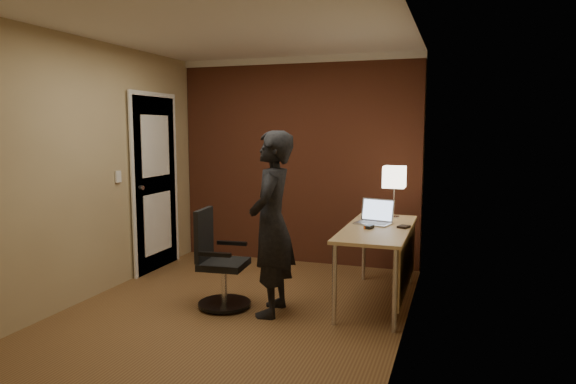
# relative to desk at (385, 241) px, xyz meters

# --- Properties ---
(room) EXTENTS (4.00, 4.00, 4.00)m
(room) POSITION_rel_desk_xyz_m (-1.53, 0.81, 0.77)
(room) COLOR brown
(room) RESTS_ON ground
(desk) EXTENTS (0.60, 1.50, 0.73)m
(desk) POSITION_rel_desk_xyz_m (0.00, 0.00, 0.00)
(desk) COLOR #D6B67B
(desk) RESTS_ON ground
(desk_lamp) EXTENTS (0.22, 0.22, 0.54)m
(desk_lamp) POSITION_rel_desk_xyz_m (0.00, 0.56, 0.55)
(desk_lamp) COLOR silver
(desk_lamp) RESTS_ON desk
(laptop) EXTENTS (0.38, 0.33, 0.23)m
(laptop) POSITION_rel_desk_xyz_m (-0.13, 0.18, 0.19)
(laptop) COLOR silver
(laptop) RESTS_ON desk
(mouse) EXTENTS (0.09, 0.11, 0.03)m
(mouse) POSITION_rel_desk_xyz_m (-0.14, -0.11, 0.14)
(mouse) COLOR black
(mouse) RESTS_ON desk
(wallet) EXTENTS (0.12, 0.13, 0.02)m
(wallet) POSITION_rel_desk_xyz_m (0.16, 0.03, 0.14)
(wallet) COLOR black
(wallet) RESTS_ON desk
(office_chair) EXTENTS (0.49, 0.52, 0.90)m
(office_chair) POSITION_rel_desk_xyz_m (-1.45, -0.60, -0.21)
(office_chair) COLOR black
(office_chair) RESTS_ON ground
(person) EXTENTS (0.45, 0.63, 1.63)m
(person) POSITION_rel_desk_xyz_m (-0.92, -0.59, 0.21)
(person) COLOR black
(person) RESTS_ON ground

